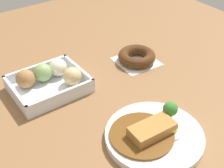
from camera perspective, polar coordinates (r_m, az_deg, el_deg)
name	(u,v)px	position (r m, az deg, el deg)	size (l,w,h in m)	color
ground_plane	(105,115)	(0.80, -1.34, -5.80)	(1.60, 1.60, 0.00)	brown
curry_plate	(154,134)	(0.74, 7.67, -9.12)	(0.23, 0.23, 0.07)	white
donut_box	(49,80)	(0.90, -11.45, 0.75)	(0.20, 0.17, 0.07)	silver
chocolate_ring_donut	(137,57)	(1.01, 4.58, 5.05)	(0.13, 0.13, 0.04)	white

